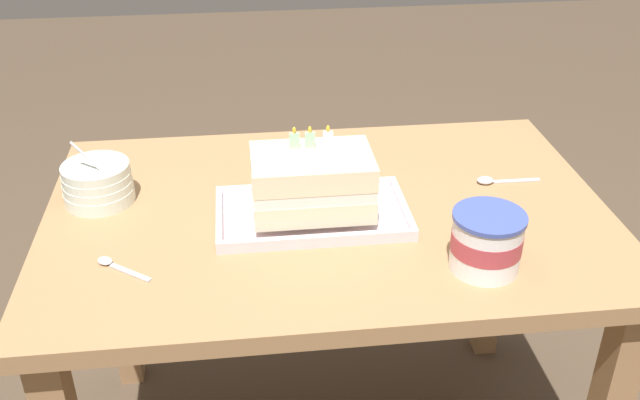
{
  "coord_description": "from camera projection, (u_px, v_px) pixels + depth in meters",
  "views": [
    {
      "loc": [
        -0.17,
        -1.26,
        1.45
      ],
      "look_at": [
        -0.02,
        -0.02,
        0.73
      ],
      "focal_mm": 40.87,
      "sensor_mm": 36.0,
      "label": 1
    }
  ],
  "objects": [
    {
      "name": "serving_spoon_near_tray",
      "position": [
        112.0,
        264.0,
        1.3
      ],
      "size": [
        0.11,
        0.09,
        0.01
      ],
      "color": "silver",
      "rests_on": "dining_table"
    },
    {
      "name": "dining_table",
      "position": [
        327.0,
        250.0,
        1.52
      ],
      "size": [
        1.13,
        0.76,
        0.7
      ],
      "color": "#9E754C",
      "rests_on": "ground_plane"
    },
    {
      "name": "foil_tray",
      "position": [
        312.0,
        215.0,
        1.44
      ],
      "size": [
        0.38,
        0.22,
        0.02
      ],
      "color": "silver",
      "rests_on": "dining_table"
    },
    {
      "name": "ice_cream_tub",
      "position": [
        487.0,
        241.0,
        1.27
      ],
      "size": [
        0.13,
        0.13,
        0.11
      ],
      "color": "white",
      "rests_on": "dining_table"
    },
    {
      "name": "bowl_stack",
      "position": [
        98.0,
        183.0,
        1.48
      ],
      "size": [
        0.14,
        0.14,
        0.15
      ],
      "color": "silver",
      "rests_on": "dining_table"
    },
    {
      "name": "birthday_cake",
      "position": [
        312.0,
        182.0,
        1.4
      ],
      "size": [
        0.23,
        0.16,
        0.16
      ],
      "color": "beige",
      "rests_on": "foil_tray"
    },
    {
      "name": "serving_spoon_by_bowls",
      "position": [
        491.0,
        180.0,
        1.56
      ],
      "size": [
        0.14,
        0.03,
        0.01
      ],
      "color": "silver",
      "rests_on": "dining_table"
    }
  ]
}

